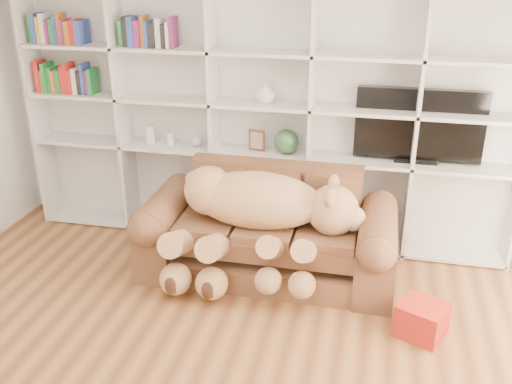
% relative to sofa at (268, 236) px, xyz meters
% --- Properties ---
extents(wall_back, '(5.00, 0.02, 2.70)m').
position_rel_sofa_xyz_m(wall_back, '(-0.19, 0.80, 1.02)').
color(wall_back, white).
rests_on(wall_back, floor).
extents(bookshelf, '(4.43, 0.35, 2.40)m').
position_rel_sofa_xyz_m(bookshelf, '(-0.43, 0.67, 0.97)').
color(bookshelf, silver).
rests_on(bookshelf, floor).
extents(sofa, '(2.09, 0.90, 0.88)m').
position_rel_sofa_xyz_m(sofa, '(0.00, 0.00, 0.00)').
color(sofa, brown).
rests_on(sofa, floor).
extents(teddy_bear, '(1.56, 0.86, 0.90)m').
position_rel_sofa_xyz_m(teddy_bear, '(-0.07, -0.18, 0.28)').
color(teddy_bear, tan).
rests_on(teddy_bear, sofa).
extents(throw_pillow, '(0.35, 0.21, 0.36)m').
position_rel_sofa_xyz_m(throw_pillow, '(-0.44, 0.15, 0.29)').
color(throw_pillow, maroon).
rests_on(throw_pillow, sofa).
extents(gift_box, '(0.41, 0.40, 0.25)m').
position_rel_sofa_xyz_m(gift_box, '(1.25, -0.63, -0.21)').
color(gift_box, '#AE2317').
rests_on(gift_box, floor).
extents(tv, '(1.07, 0.18, 0.63)m').
position_rel_sofa_xyz_m(tv, '(1.16, 0.66, 0.84)').
color(tv, black).
rests_on(tv, bookshelf).
extents(picture_frame, '(0.15, 0.05, 0.19)m').
position_rel_sofa_xyz_m(picture_frame, '(-0.24, 0.61, 0.64)').
color(picture_frame, '#572F1D').
rests_on(picture_frame, bookshelf).
extents(green_vase, '(0.22, 0.22, 0.22)m').
position_rel_sofa_xyz_m(green_vase, '(0.03, 0.61, 0.64)').
color(green_vase, '#2B542F').
rests_on(green_vase, bookshelf).
extents(figurine_tall, '(0.10, 0.10, 0.17)m').
position_rel_sofa_xyz_m(figurine_tall, '(-1.26, 0.61, 0.62)').
color(figurine_tall, beige).
rests_on(figurine_tall, bookshelf).
extents(figurine_short, '(0.09, 0.09, 0.12)m').
position_rel_sofa_xyz_m(figurine_short, '(-1.07, 0.61, 0.60)').
color(figurine_short, beige).
rests_on(figurine_short, bookshelf).
extents(snow_globe, '(0.10, 0.10, 0.10)m').
position_rel_sofa_xyz_m(snow_globe, '(-0.80, 0.61, 0.59)').
color(snow_globe, silver).
rests_on(snow_globe, bookshelf).
extents(shelf_vase, '(0.18, 0.18, 0.17)m').
position_rel_sofa_xyz_m(shelf_vase, '(-0.16, 0.61, 1.07)').
color(shelf_vase, white).
rests_on(shelf_vase, bookshelf).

